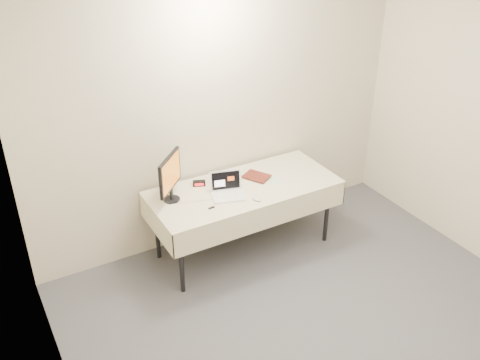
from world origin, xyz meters
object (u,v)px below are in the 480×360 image
laptop (227,190)px  book (252,170)px  table (244,192)px  monitor (170,175)px

laptop → book: size_ratio=1.45×
table → laptop: laptop is taller
monitor → book: (0.83, -0.07, -0.14)m
book → monitor: bearing=146.0°
table → laptop: (-0.21, -0.05, 0.11)m
table → monitor: 0.79m
monitor → laptop: bearing=-63.5°
book → table: bearing=173.6°
laptop → book: 0.35m
laptop → monitor: monitor is taller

